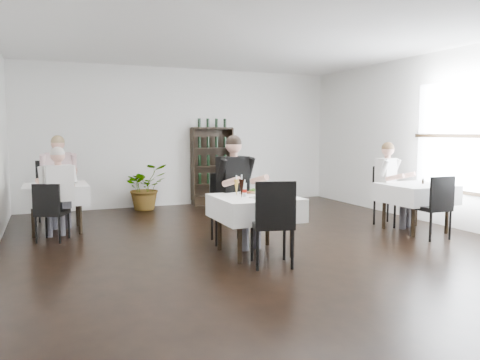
% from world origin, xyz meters
% --- Properties ---
extents(room_shell, '(9.00, 9.00, 9.00)m').
position_xyz_m(room_shell, '(0.00, 0.00, 1.50)').
color(room_shell, black).
rests_on(room_shell, ground).
extents(window_right, '(0.06, 2.30, 1.85)m').
position_xyz_m(window_right, '(3.48, 0.00, 1.50)').
color(window_right, white).
rests_on(window_right, room_shell).
extents(wine_shelf, '(0.90, 0.28, 1.75)m').
position_xyz_m(wine_shelf, '(0.60, 4.31, 0.85)').
color(wine_shelf, black).
rests_on(wine_shelf, ground).
extents(main_table, '(1.03, 1.03, 0.77)m').
position_xyz_m(main_table, '(-0.30, 0.00, 0.62)').
color(main_table, black).
rests_on(main_table, ground).
extents(left_table, '(0.98, 0.98, 0.77)m').
position_xyz_m(left_table, '(-2.70, 2.50, 0.62)').
color(left_table, black).
rests_on(left_table, ground).
extents(right_table, '(0.98, 0.98, 0.77)m').
position_xyz_m(right_table, '(2.70, 0.30, 0.62)').
color(right_table, black).
rests_on(right_table, ground).
extents(potted_tree, '(0.99, 0.90, 0.96)m').
position_xyz_m(potted_tree, '(-0.94, 4.09, 0.48)').
color(potted_tree, '#20521C').
rests_on(potted_tree, ground).
extents(main_chair_far, '(0.53, 0.54, 1.01)m').
position_xyz_m(main_chair_far, '(-0.39, 0.82, 0.57)').
color(main_chair_far, black).
rests_on(main_chair_far, ground).
extents(main_chair_near, '(0.58, 0.59, 1.05)m').
position_xyz_m(main_chair_near, '(-0.36, -0.66, 0.60)').
color(main_chair_near, black).
rests_on(main_chair_near, ground).
extents(left_chair_far, '(0.57, 0.57, 1.11)m').
position_xyz_m(left_chair_far, '(-2.77, 3.28, 0.63)').
color(left_chair_far, black).
rests_on(left_chair_far, ground).
extents(left_chair_near, '(0.53, 0.53, 0.87)m').
position_xyz_m(left_chair_near, '(-2.80, 1.76, 0.50)').
color(left_chair_near, black).
rests_on(left_chair_near, ground).
extents(right_chair_far, '(0.58, 0.58, 1.02)m').
position_xyz_m(right_chair_far, '(2.67, 0.94, 0.59)').
color(right_chair_far, black).
rests_on(right_chair_far, ground).
extents(right_chair_near, '(0.44, 0.45, 0.96)m').
position_xyz_m(right_chair_near, '(2.56, -0.27, 0.55)').
color(right_chair_near, black).
rests_on(right_chair_near, ground).
extents(diner_main, '(0.66, 0.70, 1.57)m').
position_xyz_m(diner_main, '(-0.34, 0.53, 0.91)').
color(diner_main, '#45444C').
rests_on(diner_main, ground).
extents(diner_left_far, '(0.59, 0.59, 1.56)m').
position_xyz_m(diner_left_far, '(-2.63, 3.02, 0.91)').
color(diner_left_far, '#45444C').
rests_on(diner_left_far, ground).
extents(diner_left_near, '(0.57, 0.60, 1.40)m').
position_xyz_m(diner_left_near, '(-2.68, 1.87, 0.81)').
color(diner_left_near, '#45444C').
rests_on(diner_left_near, ground).
extents(diner_right_far, '(0.65, 0.68, 1.44)m').
position_xyz_m(diner_right_far, '(2.62, 0.81, 0.84)').
color(diner_right_far, '#45444C').
rests_on(diner_right_far, ground).
extents(plate_far, '(0.25, 0.25, 0.08)m').
position_xyz_m(plate_far, '(-0.26, 0.21, 0.79)').
color(plate_far, white).
rests_on(plate_far, main_table).
extents(plate_near, '(0.28, 0.28, 0.07)m').
position_xyz_m(plate_near, '(-0.29, -0.18, 0.79)').
color(plate_near, white).
rests_on(plate_near, main_table).
extents(pilsner_dark, '(0.07, 0.07, 0.30)m').
position_xyz_m(pilsner_dark, '(-0.53, -0.09, 0.89)').
color(pilsner_dark, black).
rests_on(pilsner_dark, main_table).
extents(pilsner_lager, '(0.06, 0.06, 0.28)m').
position_xyz_m(pilsner_lager, '(-0.51, 0.12, 0.88)').
color(pilsner_lager, gold).
rests_on(pilsner_lager, main_table).
extents(coke_bottle, '(0.06, 0.06, 0.22)m').
position_xyz_m(coke_bottle, '(-0.43, 0.03, 0.86)').
color(coke_bottle, silver).
rests_on(coke_bottle, main_table).
extents(napkin_cutlery, '(0.23, 0.21, 0.02)m').
position_xyz_m(napkin_cutlery, '(-0.05, -0.14, 0.78)').
color(napkin_cutlery, black).
rests_on(napkin_cutlery, main_table).
extents(pepper_mill, '(0.04, 0.04, 0.09)m').
position_xyz_m(pepper_mill, '(2.85, 0.31, 0.81)').
color(pepper_mill, black).
rests_on(pepper_mill, right_table).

